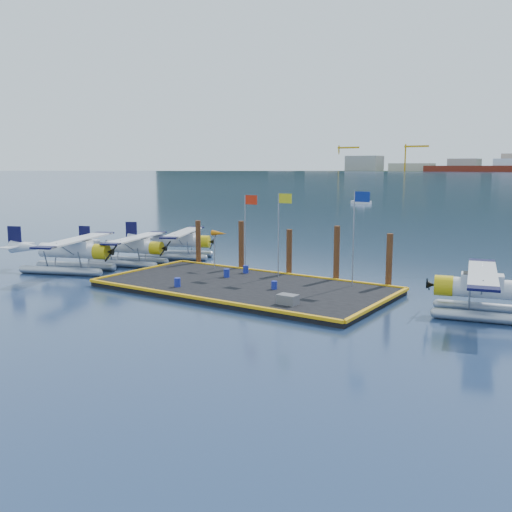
{
  "coord_description": "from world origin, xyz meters",
  "views": [
    {
      "loc": [
        22.35,
        -32.0,
        8.59
      ],
      "look_at": [
        -0.3,
        2.0,
        2.12
      ],
      "focal_mm": 40.0,
      "sensor_mm": 36.0,
      "label": 1
    }
  ],
  "objects_px": {
    "seaplane_c": "(180,243)",
    "flagpole_blue": "(356,224)",
    "flagpole_yellow": "(281,222)",
    "piling_1": "(241,247)",
    "drum_3": "(177,282)",
    "flagpole_red": "(247,221)",
    "piling_2": "(289,254)",
    "drum_0": "(227,273)",
    "piling_3": "(337,255)",
    "windsock": "(219,234)",
    "piling_0": "(198,244)",
    "drum_1": "(274,285)",
    "seaplane_b": "(132,249)",
    "crate": "(288,299)",
    "seaplane_a": "(72,253)",
    "drum_5": "(246,269)",
    "piling_4": "(389,262)",
    "seaplane_d": "(489,292)"
  },
  "relations": [
    {
      "from": "drum_5",
      "to": "seaplane_c",
      "type": "bearing_deg",
      "value": 157.08
    },
    {
      "from": "drum_0",
      "to": "flagpole_red",
      "type": "relative_size",
      "value": 0.1
    },
    {
      "from": "seaplane_c",
      "to": "piling_0",
      "type": "relative_size",
      "value": 2.3
    },
    {
      "from": "drum_3",
      "to": "flagpole_red",
      "type": "xyz_separation_m",
      "value": [
        1.05,
        6.96,
        3.69
      ]
    },
    {
      "from": "flagpole_blue",
      "to": "piling_2",
      "type": "height_order",
      "value": "flagpole_blue"
    },
    {
      "from": "seaplane_d",
      "to": "drum_1",
      "type": "relative_size",
      "value": 17.93
    },
    {
      "from": "flagpole_red",
      "to": "piling_0",
      "type": "xyz_separation_m",
      "value": [
        -6.21,
        1.6,
        -2.4
      ]
    },
    {
      "from": "drum_0",
      "to": "drum_1",
      "type": "xyz_separation_m",
      "value": [
        5.15,
        -1.58,
        -0.03
      ]
    },
    {
      "from": "seaplane_d",
      "to": "seaplane_b",
      "type": "bearing_deg",
      "value": 74.92
    },
    {
      "from": "flagpole_yellow",
      "to": "piling_1",
      "type": "xyz_separation_m",
      "value": [
        -4.7,
        1.6,
        -2.41
      ]
    },
    {
      "from": "flagpole_blue",
      "to": "piling_3",
      "type": "xyz_separation_m",
      "value": [
        -2.2,
        1.6,
        -2.54
      ]
    },
    {
      "from": "seaplane_d",
      "to": "piling_1",
      "type": "xyz_separation_m",
      "value": [
        -19.85,
        3.75,
        0.57
      ]
    },
    {
      "from": "crate",
      "to": "seaplane_d",
      "type": "bearing_deg",
      "value": 25.54
    },
    {
      "from": "piling_1",
      "to": "piling_4",
      "type": "height_order",
      "value": "piling_1"
    },
    {
      "from": "piling_1",
      "to": "piling_3",
      "type": "bearing_deg",
      "value": 0.0
    },
    {
      "from": "seaplane_d",
      "to": "piling_1",
      "type": "height_order",
      "value": "piling_1"
    },
    {
      "from": "seaplane_d",
      "to": "drum_3",
      "type": "relative_size",
      "value": 16.15
    },
    {
      "from": "seaplane_b",
      "to": "crate",
      "type": "relative_size",
      "value": 7.81
    },
    {
      "from": "seaplane_b",
      "to": "crate",
      "type": "distance_m",
      "value": 20.36
    },
    {
      "from": "seaplane_c",
      "to": "crate",
      "type": "xyz_separation_m",
      "value": [
        18.47,
        -11.38,
        -0.77
      ]
    },
    {
      "from": "seaplane_b",
      "to": "drum_3",
      "type": "distance_m",
      "value": 12.17
    },
    {
      "from": "crate",
      "to": "flagpole_red",
      "type": "xyz_separation_m",
      "value": [
        -7.8,
        7.09,
        3.7
      ]
    },
    {
      "from": "seaplane_c",
      "to": "piling_0",
      "type": "distance_m",
      "value": 5.24
    },
    {
      "from": "drum_0",
      "to": "flagpole_blue",
      "type": "height_order",
      "value": "flagpole_blue"
    },
    {
      "from": "piling_2",
      "to": "piling_4",
      "type": "relative_size",
      "value": 0.95
    },
    {
      "from": "drum_3",
      "to": "windsock",
      "type": "xyz_separation_m",
      "value": [
        -1.68,
        6.96,
        2.52
      ]
    },
    {
      "from": "seaplane_d",
      "to": "flagpole_yellow",
      "type": "distance_m",
      "value": 15.59
    },
    {
      "from": "piling_4",
      "to": "drum_3",
      "type": "bearing_deg",
      "value": -144.15
    },
    {
      "from": "drum_3",
      "to": "piling_2",
      "type": "xyz_separation_m",
      "value": [
        3.84,
        8.56,
        1.19
      ]
    },
    {
      "from": "flagpole_blue",
      "to": "piling_2",
      "type": "xyz_separation_m",
      "value": [
        -6.2,
        1.6,
        -2.79
      ]
    },
    {
      "from": "flagpole_blue",
      "to": "seaplane_c",
      "type": "bearing_deg",
      "value": 167.68
    },
    {
      "from": "crate",
      "to": "flagpole_red",
      "type": "bearing_deg",
      "value": 137.75
    },
    {
      "from": "drum_5",
      "to": "piling_1",
      "type": "relative_size",
      "value": 0.14
    },
    {
      "from": "seaplane_c",
      "to": "flagpole_blue",
      "type": "distance_m",
      "value": 20.38
    },
    {
      "from": "flagpole_red",
      "to": "flagpole_blue",
      "type": "distance_m",
      "value": 8.99
    },
    {
      "from": "seaplane_c",
      "to": "piling_4",
      "type": "relative_size",
      "value": 2.3
    },
    {
      "from": "drum_3",
      "to": "flagpole_red",
      "type": "height_order",
      "value": "flagpole_red"
    },
    {
      "from": "flagpole_yellow",
      "to": "drum_1",
      "type": "bearing_deg",
      "value": -64.41
    },
    {
      "from": "drum_3",
      "to": "piling_1",
      "type": "distance_m",
      "value": 8.7
    },
    {
      "from": "piling_1",
      "to": "piling_2",
      "type": "distance_m",
      "value": 4.5
    },
    {
      "from": "crate",
      "to": "piling_3",
      "type": "xyz_separation_m",
      "value": [
        -1.01,
        8.69,
        1.45
      ]
    },
    {
      "from": "seaplane_b",
      "to": "drum_1",
      "type": "bearing_deg",
      "value": 62.43
    },
    {
      "from": "flagpole_blue",
      "to": "drum_5",
      "type": "bearing_deg",
      "value": -178.62
    },
    {
      "from": "seaplane_a",
      "to": "piling_3",
      "type": "relative_size",
      "value": 2.36
    },
    {
      "from": "seaplane_d",
      "to": "crate",
      "type": "height_order",
      "value": "seaplane_d"
    },
    {
      "from": "flagpole_yellow",
      "to": "piling_3",
      "type": "distance_m",
      "value": 4.75
    },
    {
      "from": "seaplane_c",
      "to": "flagpole_yellow",
      "type": "relative_size",
      "value": 1.48
    },
    {
      "from": "seaplane_a",
      "to": "piling_4",
      "type": "bearing_deg",
      "value": 86.34
    },
    {
      "from": "seaplane_b",
      "to": "crate",
      "type": "bearing_deg",
      "value": 55.14
    },
    {
      "from": "seaplane_a",
      "to": "flagpole_yellow",
      "type": "xyz_separation_m",
      "value": [
        16.17,
        6.02,
        2.91
      ]
    }
  ]
}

